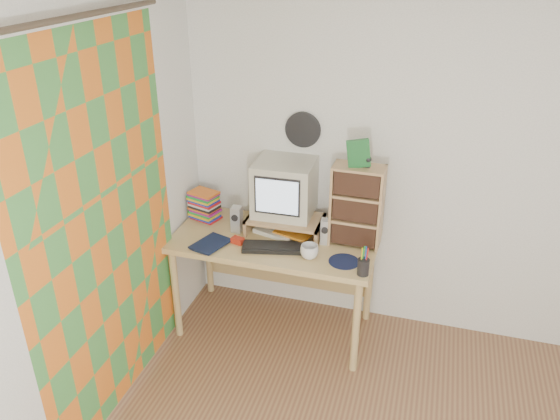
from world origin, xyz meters
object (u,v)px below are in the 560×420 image
Objects in this scene: keyboard at (275,247)px; mug at (309,252)px; desk at (277,251)px; dvd_stack at (204,201)px; diary at (200,239)px; cd_rack at (357,206)px; crt_monitor at (284,189)px.

keyboard is 3.62× the size of mug.
desk is 4.99× the size of dvd_stack.
dvd_stack is 1.24× the size of diary.
mug is (-0.25, -0.28, -0.23)m from cd_rack.
cd_rack is 2.47× the size of diary.
keyboard is at bearing 170.74° from mug.
cd_rack reaches higher than mug.
crt_monitor is 0.72× the size of cd_rack.
mug is at bearing -130.68° from cd_rack.
crt_monitor is 1.78× the size of diary.
crt_monitor is 0.66m from diary.
crt_monitor is at bearing 17.04° from dvd_stack.
mug reaches higher than diary.
keyboard is (0.05, -0.20, 0.15)m from desk.
crt_monitor reaches higher than keyboard.
cd_rack is at bearing 3.27° from desk.
crt_monitor is 0.94× the size of keyboard.
mug is 0.52× the size of diary.
cd_rack is (1.12, -0.05, 0.14)m from dvd_stack.
cd_rack is at bearing -7.69° from crt_monitor.
desk is 6.20× the size of diary.
keyboard is 0.25m from mug.
keyboard is at bearing -77.21° from desk.
dvd_stack reaches higher than diary.
mug is at bearing 18.52° from diary.
cd_rack is at bearing 48.06° from mug.
keyboard reaches higher than desk.
diary reaches higher than desk.
keyboard is at bearing -8.10° from dvd_stack.
crt_monitor is 3.40× the size of mug.
diary is at bearing -163.31° from cd_rack.
mug is at bearing -22.13° from keyboard.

